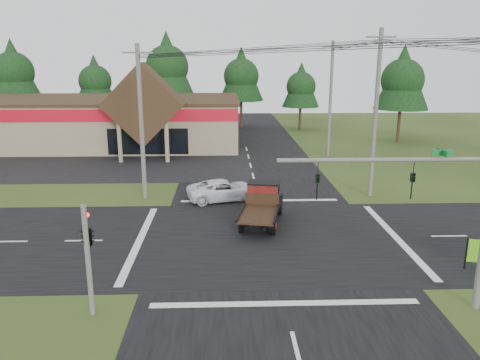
{
  "coord_description": "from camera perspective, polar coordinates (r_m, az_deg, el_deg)",
  "views": [
    {
      "loc": [
        -2.36,
        -23.8,
        9.55
      ],
      "look_at": [
        -1.43,
        4.33,
        2.2
      ],
      "focal_mm": 35.0,
      "sensor_mm": 36.0,
      "label": 1
    }
  ],
  "objects": [
    {
      "name": "traffic_signal_corner",
      "position": [
        18.28,
        -18.2,
        -5.37
      ],
      "size": [
        0.53,
        2.48,
        4.4
      ],
      "color": "#595651",
      "rests_on": "ground"
    },
    {
      "name": "tree_row_a",
      "position": [
        69.54,
        -25.93,
        11.97
      ],
      "size": [
        6.72,
        6.72,
        12.12
      ],
      "color": "#332316",
      "rests_on": "ground"
    },
    {
      "name": "white_pickup",
      "position": [
        32.38,
        -1.96,
        -1.22
      ],
      "size": [
        5.53,
        3.59,
        1.42
      ],
      "primitive_type": "imported",
      "rotation": [
        0.0,
        0.0,
        1.83
      ],
      "color": "white",
      "rests_on": "ground"
    },
    {
      "name": "traffic_signal_mast",
      "position": [
        18.94,
        23.79,
        -2.34
      ],
      "size": [
        8.12,
        0.24,
        7.0
      ],
      "color": "#595651",
      "rests_on": "ground"
    },
    {
      "name": "tree_row_c",
      "position": [
        65.25,
        -8.88,
        13.74
      ],
      "size": [
        7.28,
        7.28,
        13.13
      ],
      "color": "#332316",
      "rests_on": "ground"
    },
    {
      "name": "antique_flatbed_truck",
      "position": [
        27.62,
        2.61,
        -3.07
      ],
      "size": [
        3.18,
        5.85,
        2.32
      ],
      "primitive_type": null,
      "rotation": [
        0.0,
        0.0,
        -0.2
      ],
      "color": "#560C10",
      "rests_on": "ground"
    },
    {
      "name": "tree_row_d",
      "position": [
        65.88,
        0.15,
        12.74
      ],
      "size": [
        6.16,
        6.16,
        11.11
      ],
      "color": "#332316",
      "rests_on": "ground"
    },
    {
      "name": "tree_row_b",
      "position": [
        68.18,
        -17.26,
        11.6
      ],
      "size": [
        5.6,
        5.6,
        10.1
      ],
      "color": "#332316",
      "rests_on": "ground"
    },
    {
      "name": "utility_pole_nw",
      "position": [
        32.56,
        -11.95,
        6.98
      ],
      "size": [
        2.0,
        0.3,
        10.5
      ],
      "color": "#595651",
      "rests_on": "ground"
    },
    {
      "name": "tree_row_e",
      "position": [
        64.73,
        7.46,
        11.4
      ],
      "size": [
        5.04,
        5.04,
        9.09
      ],
      "color": "#332316",
      "rests_on": "ground"
    },
    {
      "name": "cvs_building",
      "position": [
        55.42,
        -15.95,
        7.06
      ],
      "size": [
        30.4,
        18.2,
        9.19
      ],
      "color": "gray",
      "rests_on": "ground"
    },
    {
      "name": "parking_apron",
      "position": [
        45.36,
        -16.74,
        1.87
      ],
      "size": [
        28.0,
        14.0,
        0.02
      ],
      "primitive_type": "cube",
      "color": "black",
      "rests_on": "ground"
    },
    {
      "name": "ground",
      "position": [
        25.75,
        3.52,
        -7.16
      ],
      "size": [
        120.0,
        120.0,
        0.0
      ],
      "primitive_type": "plane",
      "color": "#2E4016",
      "rests_on": "ground"
    },
    {
      "name": "utility_pole_n",
      "position": [
        47.11,
        10.97,
        9.73
      ],
      "size": [
        2.0,
        0.3,
        11.2
      ],
      "color": "#595651",
      "rests_on": "ground"
    },
    {
      "name": "road_ns",
      "position": [
        25.75,
        3.52,
        -7.14
      ],
      "size": [
        12.0,
        120.0,
        0.02
      ],
      "primitive_type": "cube",
      "color": "black",
      "rests_on": "ground"
    },
    {
      "name": "road_ew",
      "position": [
        25.74,
        3.52,
        -7.14
      ],
      "size": [
        120.0,
        12.0,
        0.02
      ],
      "primitive_type": "cube",
      "color": "black",
      "rests_on": "ground"
    },
    {
      "name": "tree_side_ne",
      "position": [
        57.56,
        19.22,
        11.68
      ],
      "size": [
        6.16,
        6.16,
        11.11
      ],
      "color": "#332316",
      "rests_on": "ground"
    },
    {
      "name": "utility_pole_ne",
      "position": [
        33.64,
        16.2,
        7.82
      ],
      "size": [
        2.0,
        0.3,
        11.5
      ],
      "color": "#595651",
      "rests_on": "ground"
    }
  ]
}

